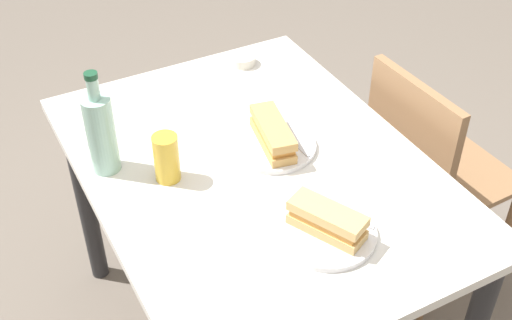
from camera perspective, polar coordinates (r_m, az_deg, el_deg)
name	(u,v)px	position (r m, az deg, el deg)	size (l,w,h in m)	color
dining_table	(256,196)	(1.88, 0.00, -3.10)	(1.17, 0.86, 0.75)	silver
chair_far	(426,171)	(2.27, 14.20, -0.88)	(0.41, 0.41, 0.85)	#936B47
plate_near	(326,233)	(1.62, 5.93, -6.13)	(0.24, 0.24, 0.01)	white
baguette_sandwich_near	(327,220)	(1.59, 6.03, -5.07)	(0.20, 0.14, 0.07)	tan
knife_near	(334,215)	(1.65, 6.57, -4.67)	(0.15, 0.12, 0.01)	silver
plate_far	(273,145)	(1.86, 1.41, 1.24)	(0.24, 0.24, 0.01)	white
baguette_sandwich_far	(273,133)	(1.84, 1.43, 2.26)	(0.22, 0.11, 0.07)	tan
knife_far	(289,137)	(1.88, 2.80, 1.97)	(0.18, 0.02, 0.01)	silver
water_bottle	(101,132)	(1.77, -12.98, 2.30)	(0.08, 0.08, 0.29)	#99C6B7
beer_glass	(166,158)	(1.74, -7.58, 0.17)	(0.07, 0.07, 0.13)	gold
olive_bowl	(243,60)	(2.23, -1.12, 8.45)	(0.08, 0.08, 0.03)	silver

